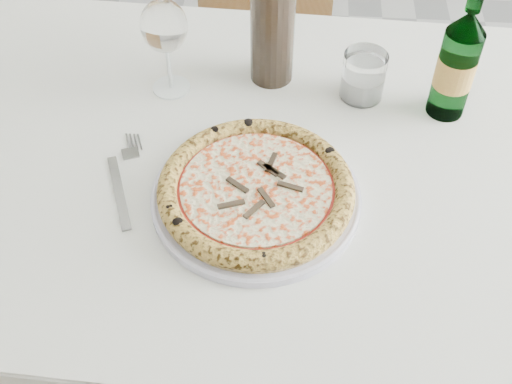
# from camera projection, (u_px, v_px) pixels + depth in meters

# --- Properties ---
(floor) EXTENTS (5.00, 6.00, 0.02)m
(floor) POSITION_uv_depth(u_px,v_px,m) (257.00, 283.00, 1.78)
(floor) COLOR gray
(floor) RESTS_ON ground
(dining_table) EXTENTS (1.44, 0.89, 0.76)m
(dining_table) POSITION_uv_depth(u_px,v_px,m) (260.00, 192.00, 1.11)
(dining_table) COLOR olive
(dining_table) RESTS_ON floor
(chair_far) EXTENTS (0.40, 0.40, 0.93)m
(chair_far) POSITION_uv_depth(u_px,v_px,m) (261.00, 10.00, 1.72)
(chair_far) COLOR olive
(chair_far) RESTS_ON floor
(plate) EXTENTS (0.32, 0.32, 0.02)m
(plate) POSITION_uv_depth(u_px,v_px,m) (256.00, 197.00, 0.97)
(plate) COLOR silver
(plate) RESTS_ON dining_table
(pizza) EXTENTS (0.30, 0.30, 0.03)m
(pizza) POSITION_uv_depth(u_px,v_px,m) (256.00, 189.00, 0.95)
(pizza) COLOR #D6B37A
(pizza) RESTS_ON plate
(fork) EXTENTS (0.07, 0.22, 0.00)m
(fork) POSITION_uv_depth(u_px,v_px,m) (123.00, 180.00, 1.00)
(fork) COLOR gray
(fork) RESTS_ON dining_table
(wine_glass) EXTENTS (0.08, 0.08, 0.18)m
(wine_glass) POSITION_uv_depth(u_px,v_px,m) (164.00, 28.00, 1.06)
(wine_glass) COLOR white
(wine_glass) RESTS_ON dining_table
(tumbler) EXTENTS (0.08, 0.08, 0.09)m
(tumbler) POSITION_uv_depth(u_px,v_px,m) (363.00, 78.00, 1.11)
(tumbler) COLOR white
(tumbler) RESTS_ON dining_table
(beer_bottle) EXTENTS (0.06, 0.06, 0.25)m
(beer_bottle) POSITION_uv_depth(u_px,v_px,m) (457.00, 64.00, 1.04)
(beer_bottle) COLOR #35713F
(beer_bottle) RESTS_ON dining_table
(wine_bottle) EXTENTS (0.08, 0.08, 0.31)m
(wine_bottle) POSITION_uv_depth(u_px,v_px,m) (273.00, 12.00, 1.08)
(wine_bottle) COLOR black
(wine_bottle) RESTS_ON dining_table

